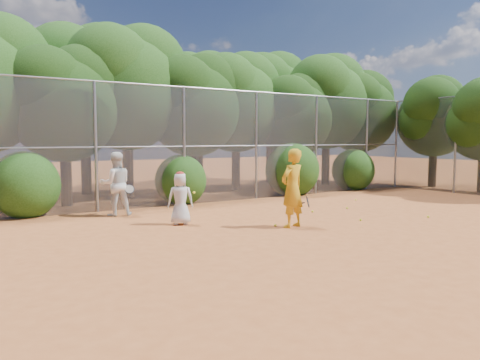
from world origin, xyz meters
TOP-DOWN VIEW (x-y plane):
  - ground at (0.00, 0.00)m, footprint 80.00×80.00m
  - fence_back at (-0.12, 6.00)m, footprint 20.05×0.09m
  - fence_side at (10.00, 3.00)m, footprint 0.09×6.09m
  - tree_2 at (-4.45, 7.83)m, footprint 3.99×3.47m
  - tree_3 at (-1.94, 8.84)m, footprint 4.89×4.26m
  - tree_4 at (0.55, 8.24)m, footprint 4.19×3.64m
  - tree_5 at (3.06, 9.04)m, footprint 4.51×3.92m
  - tree_6 at (5.55, 8.03)m, footprint 3.86×3.36m
  - tree_7 at (8.06, 8.64)m, footprint 4.77×4.14m
  - tree_8 at (10.05, 8.34)m, footprint 4.25×3.70m
  - tree_10 at (-2.93, 11.05)m, footprint 5.15×4.48m
  - tree_11 at (2.06, 10.64)m, footprint 4.64×4.03m
  - tree_12 at (6.56, 11.24)m, footprint 5.02×4.37m
  - tree_13 at (11.45, 5.03)m, footprint 3.86×3.36m
  - bush_0 at (-6.00, 6.30)m, footprint 2.00×2.00m
  - bush_1 at (-1.00, 6.30)m, footprint 1.80×1.80m
  - bush_2 at (4.00, 6.30)m, footprint 2.20×2.20m
  - bush_3 at (7.50, 6.30)m, footprint 1.90×1.90m
  - player_yellow at (-0.57, 0.72)m, footprint 0.90×0.65m
  - player_teen at (-2.80, 2.60)m, footprint 0.79×0.67m
  - player_white at (-3.75, 4.94)m, footprint 1.01×0.85m
  - ball_0 at (1.48, 2.25)m, footprint 0.07×0.07m
  - ball_1 at (2.90, 2.18)m, footprint 0.07×0.07m
  - ball_2 at (1.58, 0.39)m, footprint 0.07×0.07m
  - ball_3 at (3.60, -0.30)m, footprint 0.07×0.07m
  - ball_4 at (-0.88, 1.01)m, footprint 0.07×0.07m
  - ball_5 at (4.68, 3.46)m, footprint 0.07×0.07m

SIDE VIEW (x-z plane):
  - ground at x=0.00m, z-range 0.00..0.00m
  - ball_0 at x=1.48m, z-range 0.00..0.07m
  - ball_1 at x=2.90m, z-range 0.00..0.07m
  - ball_2 at x=1.58m, z-range 0.00..0.07m
  - ball_3 at x=3.60m, z-range 0.00..0.07m
  - ball_4 at x=-0.88m, z-range 0.00..0.07m
  - ball_5 at x=4.68m, z-range 0.00..0.07m
  - player_teen at x=-2.80m, z-range 0.00..1.40m
  - bush_1 at x=-1.00m, z-range 0.00..1.80m
  - player_white at x=-3.75m, z-range 0.00..1.87m
  - bush_3 at x=7.50m, z-range 0.00..1.90m
  - bush_0 at x=-6.00m, z-range 0.00..2.00m
  - player_yellow at x=-0.57m, z-range 0.00..2.00m
  - bush_2 at x=4.00m, z-range 0.00..2.20m
  - fence_side at x=10.00m, z-range 0.04..4.06m
  - fence_back at x=-0.12m, z-range 0.04..4.06m
  - tree_6 at x=5.55m, z-range 0.82..6.11m
  - tree_13 at x=11.45m, z-range 0.82..6.11m
  - tree_2 at x=-4.45m, z-range 0.85..6.32m
  - tree_4 at x=0.55m, z-range 0.89..6.62m
  - tree_8 at x=10.05m, z-range 0.91..6.73m
  - tree_5 at x=3.06m, z-range 0.96..7.13m
  - tree_11 at x=2.06m, z-range 0.99..7.34m
  - tree_7 at x=8.06m, z-range 1.02..7.54m
  - tree_3 at x=-1.94m, z-range 1.04..7.75m
  - tree_12 at x=6.56m, z-range 1.07..7.95m
  - tree_10 at x=-2.93m, z-range 1.10..8.16m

